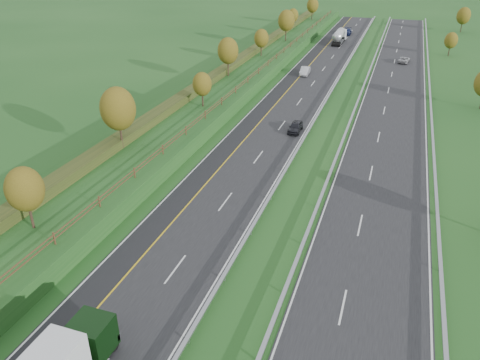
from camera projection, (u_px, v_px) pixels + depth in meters
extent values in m
plane|color=#1B481A|center=(335.00, 114.00, 74.41)|extent=(400.00, 400.00, 0.00)
cube|color=black|center=(294.00, 99.00, 80.91)|extent=(10.50, 200.00, 0.04)
cube|color=black|center=(393.00, 109.00, 76.15)|extent=(10.50, 200.00, 0.04)
cube|color=black|center=(273.00, 97.00, 81.99)|extent=(3.00, 200.00, 0.04)
cube|color=silver|center=(266.00, 96.00, 82.35)|extent=(0.15, 200.00, 0.01)
cube|color=gold|center=(281.00, 98.00, 81.54)|extent=(0.15, 200.00, 0.01)
cube|color=silver|center=(323.00, 102.00, 79.44)|extent=(0.15, 200.00, 0.01)
cube|color=silver|center=(361.00, 106.00, 77.59)|extent=(0.15, 200.00, 0.01)
cube|color=silver|center=(425.00, 113.00, 74.68)|extent=(0.15, 200.00, 0.01)
cube|color=silver|center=(175.00, 269.00, 39.38)|extent=(0.15, 4.00, 0.01)
cube|color=silver|center=(343.00, 307.00, 35.34)|extent=(0.15, 4.00, 0.01)
cube|color=silver|center=(225.00, 202.00, 49.46)|extent=(0.15, 4.00, 0.01)
cube|color=silver|center=(360.00, 225.00, 45.42)|extent=(0.15, 4.00, 0.01)
cube|color=silver|center=(258.00, 157.00, 59.54)|extent=(0.15, 4.00, 0.01)
cube|color=silver|center=(371.00, 173.00, 55.50)|extent=(0.15, 4.00, 0.01)
cube|color=silver|center=(282.00, 125.00, 69.62)|extent=(0.15, 4.00, 0.01)
cube|color=silver|center=(379.00, 137.00, 65.58)|extent=(0.15, 4.00, 0.01)
cube|color=silver|center=(299.00, 102.00, 79.69)|extent=(0.15, 4.00, 0.01)
cube|color=silver|center=(384.00, 110.00, 75.65)|extent=(0.15, 4.00, 0.01)
cube|color=silver|center=(313.00, 83.00, 89.77)|extent=(0.15, 4.00, 0.01)
cube|color=silver|center=(388.00, 90.00, 85.73)|extent=(0.15, 4.00, 0.01)
cube|color=silver|center=(324.00, 69.00, 99.85)|extent=(0.15, 4.00, 0.01)
cube|color=silver|center=(392.00, 74.00, 95.81)|extent=(0.15, 4.00, 0.01)
cube|color=silver|center=(333.00, 57.00, 109.92)|extent=(0.15, 4.00, 0.01)
cube|color=silver|center=(395.00, 61.00, 105.89)|extent=(0.15, 4.00, 0.01)
cube|color=silver|center=(340.00, 47.00, 120.00)|extent=(0.15, 4.00, 0.01)
cube|color=silver|center=(397.00, 51.00, 115.96)|extent=(0.15, 4.00, 0.01)
cube|color=silver|center=(346.00, 38.00, 130.08)|extent=(0.15, 4.00, 0.01)
cube|color=silver|center=(399.00, 42.00, 126.04)|extent=(0.15, 4.00, 0.01)
cube|color=silver|center=(352.00, 31.00, 140.16)|extent=(0.15, 4.00, 0.01)
cube|color=silver|center=(400.00, 34.00, 136.12)|extent=(0.15, 4.00, 0.01)
cube|color=silver|center=(356.00, 25.00, 150.23)|extent=(0.15, 4.00, 0.01)
cube|color=silver|center=(402.00, 27.00, 146.20)|extent=(0.15, 4.00, 0.01)
cube|color=silver|center=(360.00, 19.00, 160.31)|extent=(0.15, 4.00, 0.01)
cube|color=silver|center=(403.00, 22.00, 156.27)|extent=(0.15, 4.00, 0.01)
cube|color=#1B481A|center=(223.00, 87.00, 84.21)|extent=(12.00, 200.00, 2.00)
cube|color=#263415|center=(213.00, 78.00, 84.07)|extent=(2.20, 180.00, 1.10)
cube|color=#422B19|center=(247.00, 81.00, 82.20)|extent=(0.08, 184.00, 0.10)
cube|color=#422B19|center=(247.00, 78.00, 82.01)|extent=(0.08, 184.00, 0.10)
cube|color=#422B19|center=(54.00, 238.00, 38.92)|extent=(0.12, 0.12, 1.20)
cube|color=#422B19|center=(99.00, 201.00, 44.38)|extent=(0.12, 0.12, 1.20)
cube|color=#422B19|center=(135.00, 173.00, 49.84)|extent=(0.12, 0.12, 1.20)
cube|color=#422B19|center=(163.00, 149.00, 55.30)|extent=(0.12, 0.12, 1.20)
cube|color=#422B19|center=(186.00, 131.00, 60.76)|extent=(0.12, 0.12, 1.20)
cube|color=#422B19|center=(205.00, 115.00, 66.22)|extent=(0.12, 0.12, 1.20)
cube|color=#422B19|center=(222.00, 101.00, 71.67)|extent=(0.12, 0.12, 1.20)
cube|color=#422B19|center=(236.00, 90.00, 77.13)|extent=(0.12, 0.12, 1.20)
cube|color=#422B19|center=(248.00, 80.00, 82.59)|extent=(0.12, 0.12, 1.20)
cube|color=#422B19|center=(259.00, 71.00, 88.05)|extent=(0.12, 0.12, 1.20)
cube|color=#422B19|center=(268.00, 63.00, 93.51)|extent=(0.12, 0.12, 1.20)
cube|color=#422B19|center=(276.00, 56.00, 98.97)|extent=(0.12, 0.12, 1.20)
cube|color=#422B19|center=(284.00, 50.00, 104.43)|extent=(0.12, 0.12, 1.20)
cube|color=#422B19|center=(291.00, 45.00, 109.88)|extent=(0.12, 0.12, 1.20)
cube|color=#422B19|center=(297.00, 40.00, 115.34)|extent=(0.12, 0.12, 1.20)
cube|color=#422B19|center=(303.00, 35.00, 120.80)|extent=(0.12, 0.12, 1.20)
cube|color=#422B19|center=(308.00, 31.00, 126.26)|extent=(0.12, 0.12, 1.20)
cube|color=#422B19|center=(312.00, 27.00, 131.72)|extent=(0.12, 0.12, 1.20)
cube|color=#422B19|center=(317.00, 23.00, 137.18)|extent=(0.12, 0.12, 1.20)
cube|color=#422B19|center=(321.00, 20.00, 142.64)|extent=(0.12, 0.12, 1.20)
cube|color=#422B19|center=(324.00, 17.00, 148.10)|extent=(0.12, 0.12, 1.20)
cube|color=#422B19|center=(328.00, 14.00, 153.55)|extent=(0.12, 0.12, 1.20)
cube|color=#422B19|center=(331.00, 12.00, 159.01)|extent=(0.12, 0.12, 1.20)
cube|color=gray|center=(327.00, 99.00, 78.99)|extent=(0.32, 200.00, 0.18)
cube|color=gray|center=(189.00, 340.00, 32.12)|extent=(0.10, 0.14, 0.56)
cube|color=gray|center=(225.00, 278.00, 37.99)|extent=(0.10, 0.14, 0.56)
cube|color=gray|center=(251.00, 232.00, 43.87)|extent=(0.10, 0.14, 0.56)
cube|color=gray|center=(271.00, 198.00, 49.75)|extent=(0.10, 0.14, 0.56)
cube|color=gray|center=(287.00, 170.00, 55.63)|extent=(0.10, 0.14, 0.56)
cube|color=gray|center=(300.00, 148.00, 61.51)|extent=(0.10, 0.14, 0.56)
cube|color=gray|center=(310.00, 130.00, 67.39)|extent=(0.10, 0.14, 0.56)
cube|color=gray|center=(319.00, 114.00, 73.26)|extent=(0.10, 0.14, 0.56)
cube|color=gray|center=(327.00, 101.00, 79.14)|extent=(0.10, 0.14, 0.56)
cube|color=gray|center=(333.00, 90.00, 85.02)|extent=(0.10, 0.14, 0.56)
cube|color=gray|center=(339.00, 80.00, 90.90)|extent=(0.10, 0.14, 0.56)
cube|color=gray|center=(344.00, 72.00, 96.78)|extent=(0.10, 0.14, 0.56)
cube|color=gray|center=(348.00, 64.00, 102.66)|extent=(0.10, 0.14, 0.56)
cube|color=gray|center=(352.00, 57.00, 108.54)|extent=(0.10, 0.14, 0.56)
cube|color=gray|center=(355.00, 51.00, 114.41)|extent=(0.10, 0.14, 0.56)
cube|color=gray|center=(359.00, 46.00, 120.29)|extent=(0.10, 0.14, 0.56)
cube|color=gray|center=(362.00, 41.00, 126.17)|extent=(0.10, 0.14, 0.56)
cube|color=gray|center=(364.00, 36.00, 132.05)|extent=(0.10, 0.14, 0.56)
cube|color=gray|center=(367.00, 32.00, 137.93)|extent=(0.10, 0.14, 0.56)
cube|color=gray|center=(369.00, 28.00, 143.81)|extent=(0.10, 0.14, 0.56)
cube|color=gray|center=(371.00, 24.00, 149.68)|extent=(0.10, 0.14, 0.56)
cube|color=gray|center=(373.00, 21.00, 155.56)|extent=(0.10, 0.14, 0.56)
cube|color=gray|center=(374.00, 18.00, 161.44)|extent=(0.10, 0.14, 0.56)
cube|color=gray|center=(357.00, 102.00, 77.52)|extent=(0.32, 200.00, 0.18)
cube|color=gray|center=(260.00, 359.00, 30.64)|extent=(0.10, 0.14, 0.56)
cube|color=gray|center=(286.00, 291.00, 36.52)|extent=(0.10, 0.14, 0.56)
cube|color=gray|center=(304.00, 243.00, 42.40)|extent=(0.10, 0.14, 0.56)
cube|color=gray|center=(319.00, 205.00, 48.28)|extent=(0.10, 0.14, 0.56)
cube|color=gray|center=(330.00, 176.00, 54.16)|extent=(0.10, 0.14, 0.56)
cube|color=gray|center=(338.00, 153.00, 60.04)|extent=(0.10, 0.14, 0.56)
cube|color=gray|center=(346.00, 134.00, 65.91)|extent=(0.10, 0.14, 0.56)
cube|color=gray|center=(352.00, 118.00, 71.79)|extent=(0.10, 0.14, 0.56)
cube|color=gray|center=(357.00, 104.00, 77.67)|extent=(0.10, 0.14, 0.56)
cube|color=gray|center=(362.00, 93.00, 83.55)|extent=(0.10, 0.14, 0.56)
cube|color=gray|center=(365.00, 83.00, 89.43)|extent=(0.10, 0.14, 0.56)
cube|color=gray|center=(369.00, 74.00, 95.31)|extent=(0.10, 0.14, 0.56)
cube|color=gray|center=(372.00, 66.00, 101.19)|extent=(0.10, 0.14, 0.56)
cube|color=gray|center=(375.00, 59.00, 107.06)|extent=(0.10, 0.14, 0.56)
cube|color=gray|center=(377.00, 52.00, 112.94)|extent=(0.10, 0.14, 0.56)
cube|color=gray|center=(379.00, 47.00, 118.82)|extent=(0.10, 0.14, 0.56)
cube|color=gray|center=(381.00, 42.00, 124.70)|extent=(0.10, 0.14, 0.56)
cube|color=gray|center=(383.00, 37.00, 130.58)|extent=(0.10, 0.14, 0.56)
cube|color=gray|center=(384.00, 33.00, 136.46)|extent=(0.10, 0.14, 0.56)
cube|color=gray|center=(386.00, 29.00, 142.34)|extent=(0.10, 0.14, 0.56)
cube|color=gray|center=(387.00, 25.00, 148.21)|extent=(0.10, 0.14, 0.56)
cube|color=gray|center=(389.00, 22.00, 154.09)|extent=(0.10, 0.14, 0.56)
cube|color=gray|center=(390.00, 19.00, 159.97)|extent=(0.10, 0.14, 0.56)
cube|color=gray|center=(431.00, 110.00, 74.20)|extent=(0.32, 200.00, 0.18)
cube|color=gray|center=(440.00, 268.00, 39.08)|extent=(0.10, 0.14, 0.56)
cube|color=gray|center=(435.00, 192.00, 50.84)|extent=(0.10, 0.14, 0.56)
cube|color=gray|center=(432.00, 144.00, 62.60)|extent=(0.10, 0.14, 0.56)
cube|color=gray|center=(431.00, 112.00, 74.35)|extent=(0.10, 0.14, 0.56)
cube|color=gray|center=(429.00, 88.00, 86.11)|extent=(0.10, 0.14, 0.56)
cube|color=gray|center=(428.00, 70.00, 97.87)|extent=(0.10, 0.14, 0.56)
cube|color=gray|center=(427.00, 56.00, 109.63)|extent=(0.10, 0.14, 0.56)
cube|color=gray|center=(427.00, 45.00, 121.38)|extent=(0.10, 0.14, 0.56)
cube|color=gray|center=(426.00, 35.00, 133.14)|extent=(0.10, 0.14, 0.56)
cube|color=gray|center=(426.00, 27.00, 144.90)|extent=(0.10, 0.14, 0.56)
cube|color=gray|center=(425.00, 21.00, 156.65)|extent=(0.10, 0.14, 0.56)
cylinder|color=#2D2116|center=(31.00, 216.00, 40.91)|extent=(0.24, 0.24, 2.43)
ellipsoid|color=#4F4111|center=(25.00, 189.00, 39.68)|extent=(3.24, 3.24, 4.05)
cylinder|color=#2D2116|center=(121.00, 136.00, 56.44)|extent=(0.24, 0.24, 3.15)
ellipsoid|color=#4F4111|center=(118.00, 109.00, 54.84)|extent=(4.20, 4.20, 5.25)
cylinder|color=#2D2116|center=(203.00, 99.00, 70.92)|extent=(0.24, 0.24, 2.16)
ellipsoid|color=#4F4111|center=(202.00, 84.00, 69.82)|extent=(2.88, 2.88, 3.60)
cylinder|color=#2D2116|center=(228.00, 68.00, 86.59)|extent=(0.24, 0.24, 2.88)
ellipsoid|color=#4F4111|center=(228.00, 51.00, 85.13)|extent=(3.84, 3.84, 4.80)
cylinder|color=#2D2116|center=(261.00, 50.00, 101.54)|extent=(0.24, 0.24, 2.34)
ellipsoid|color=#4F4111|center=(261.00, 38.00, 100.36)|extent=(3.12, 3.12, 3.90)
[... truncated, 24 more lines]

